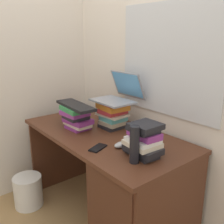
{
  "coord_description": "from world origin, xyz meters",
  "views": [
    {
      "loc": [
        1.49,
        -1.13,
        1.46
      ],
      "look_at": [
        0.08,
        0.02,
        0.92
      ],
      "focal_mm": 41.43,
      "sensor_mm": 36.0,
      "label": 1
    }
  ],
  "objects_px": {
    "book_stack_tall": "(112,114)",
    "cell_phone": "(98,148)",
    "desk": "(132,193)",
    "book_stack_side": "(143,140)",
    "mug": "(68,114)",
    "book_stack_keyboard_riser": "(76,117)",
    "laptop": "(119,94)",
    "water_bottle": "(135,145)",
    "wastebasket": "(28,191)",
    "computer_mouse": "(121,145)",
    "keyboard": "(76,106)"
  },
  "relations": [
    {
      "from": "laptop",
      "to": "water_bottle",
      "type": "distance_m",
      "value": 0.68
    },
    {
      "from": "computer_mouse",
      "to": "cell_phone",
      "type": "height_order",
      "value": "computer_mouse"
    },
    {
      "from": "wastebasket",
      "to": "keyboard",
      "type": "bearing_deg",
      "value": 47.46
    },
    {
      "from": "computer_mouse",
      "to": "keyboard",
      "type": "bearing_deg",
      "value": -175.55
    },
    {
      "from": "book_stack_side",
      "to": "keyboard",
      "type": "bearing_deg",
      "value": -174.43
    },
    {
      "from": "laptop",
      "to": "mug",
      "type": "distance_m",
      "value": 0.53
    },
    {
      "from": "mug",
      "to": "cell_phone",
      "type": "xyz_separation_m",
      "value": [
        0.69,
        -0.17,
        -0.04
      ]
    },
    {
      "from": "keyboard",
      "to": "mug",
      "type": "relative_size",
      "value": 3.66
    },
    {
      "from": "book_stack_keyboard_riser",
      "to": "computer_mouse",
      "type": "height_order",
      "value": "book_stack_keyboard_riser"
    },
    {
      "from": "computer_mouse",
      "to": "mug",
      "type": "bearing_deg",
      "value": 177.32
    },
    {
      "from": "desk",
      "to": "wastebasket",
      "type": "bearing_deg",
      "value": -154.31
    },
    {
      "from": "desk",
      "to": "wastebasket",
      "type": "xyz_separation_m",
      "value": [
        -0.88,
        -0.42,
        -0.27
      ]
    },
    {
      "from": "book_stack_tall",
      "to": "book_stack_side",
      "type": "xyz_separation_m",
      "value": [
        0.52,
        -0.18,
        -0.01
      ]
    },
    {
      "from": "book_stack_tall",
      "to": "wastebasket",
      "type": "height_order",
      "value": "book_stack_tall"
    },
    {
      "from": "book_stack_tall",
      "to": "book_stack_side",
      "type": "relative_size",
      "value": 1.02
    },
    {
      "from": "book_stack_side",
      "to": "water_bottle",
      "type": "bearing_deg",
      "value": -71.5
    },
    {
      "from": "desk",
      "to": "cell_phone",
      "type": "bearing_deg",
      "value": -128.97
    },
    {
      "from": "book_stack_side",
      "to": "mug",
      "type": "distance_m",
      "value": 0.95
    },
    {
      "from": "desk",
      "to": "book_stack_keyboard_riser",
      "type": "distance_m",
      "value": 0.72
    },
    {
      "from": "keyboard",
      "to": "cell_phone",
      "type": "bearing_deg",
      "value": -8.79
    },
    {
      "from": "book_stack_side",
      "to": "computer_mouse",
      "type": "xyz_separation_m",
      "value": [
        -0.18,
        -0.03,
        -0.08
      ]
    },
    {
      "from": "book_stack_side",
      "to": "wastebasket",
      "type": "relative_size",
      "value": 0.87
    },
    {
      "from": "cell_phone",
      "to": "wastebasket",
      "type": "bearing_deg",
      "value": 177.24
    },
    {
      "from": "wastebasket",
      "to": "laptop",
      "type": "bearing_deg",
      "value": 54.19
    },
    {
      "from": "book_stack_tall",
      "to": "wastebasket",
      "type": "distance_m",
      "value": 1.03
    },
    {
      "from": "water_bottle",
      "to": "cell_phone",
      "type": "bearing_deg",
      "value": -169.79
    },
    {
      "from": "desk",
      "to": "book_stack_side",
      "type": "xyz_separation_m",
      "value": [
        0.11,
        -0.02,
        0.44
      ]
    },
    {
      "from": "book_stack_side",
      "to": "laptop",
      "type": "xyz_separation_m",
      "value": [
        -0.52,
        0.25,
        0.16
      ]
    },
    {
      "from": "desk",
      "to": "cell_phone",
      "type": "relative_size",
      "value": 10.34
    },
    {
      "from": "book_stack_tall",
      "to": "water_bottle",
      "type": "relative_size",
      "value": 1.1
    },
    {
      "from": "water_bottle",
      "to": "wastebasket",
      "type": "bearing_deg",
      "value": -163.97
    },
    {
      "from": "book_stack_keyboard_riser",
      "to": "laptop",
      "type": "height_order",
      "value": "laptop"
    },
    {
      "from": "computer_mouse",
      "to": "water_bottle",
      "type": "height_order",
      "value": "water_bottle"
    },
    {
      "from": "book_stack_side",
      "to": "book_stack_tall",
      "type": "bearing_deg",
      "value": 160.83
    },
    {
      "from": "desk",
      "to": "book_stack_keyboard_riser",
      "type": "height_order",
      "value": "book_stack_keyboard_riser"
    },
    {
      "from": "book_stack_keyboard_riser",
      "to": "keyboard",
      "type": "relative_size",
      "value": 0.62
    },
    {
      "from": "keyboard",
      "to": "cell_phone",
      "type": "distance_m",
      "value": 0.47
    },
    {
      "from": "water_bottle",
      "to": "mug",
      "type": "bearing_deg",
      "value": 173.22
    },
    {
      "from": "desk",
      "to": "mug",
      "type": "bearing_deg",
      "value": -179.19
    },
    {
      "from": "laptop",
      "to": "computer_mouse",
      "type": "relative_size",
      "value": 3.22
    },
    {
      "from": "laptop",
      "to": "water_bottle",
      "type": "relative_size",
      "value": 1.48
    },
    {
      "from": "desk",
      "to": "water_bottle",
      "type": "height_order",
      "value": "water_bottle"
    },
    {
      "from": "laptop",
      "to": "keyboard",
      "type": "height_order",
      "value": "laptop"
    },
    {
      "from": "mug",
      "to": "wastebasket",
      "type": "relative_size",
      "value": 0.41
    },
    {
      "from": "book_stack_tall",
      "to": "wastebasket",
      "type": "xyz_separation_m",
      "value": [
        -0.46,
        -0.58,
        -0.71
      ]
    },
    {
      "from": "book_stack_keyboard_riser",
      "to": "book_stack_side",
      "type": "xyz_separation_m",
      "value": [
        0.68,
        0.06,
        0.01
      ]
    },
    {
      "from": "book_stack_side",
      "to": "laptop",
      "type": "distance_m",
      "value": 0.6
    },
    {
      "from": "computer_mouse",
      "to": "cell_phone",
      "type": "xyz_separation_m",
      "value": [
        -0.08,
        -0.13,
        -0.01
      ]
    },
    {
      "from": "book_stack_tall",
      "to": "cell_phone",
      "type": "relative_size",
      "value": 1.83
    },
    {
      "from": "computer_mouse",
      "to": "laptop",
      "type": "bearing_deg",
      "value": 141.56
    }
  ]
}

